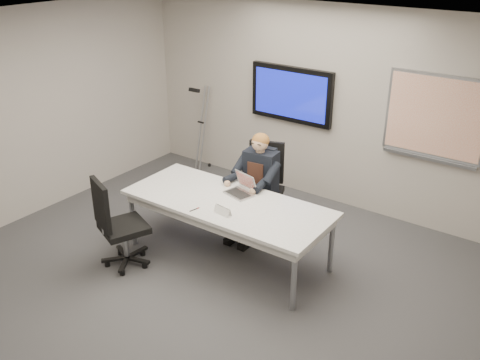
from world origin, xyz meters
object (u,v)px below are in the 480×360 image
Objects in this scene: conference_table at (228,208)px; laptop at (242,188)px; office_chair_far at (263,202)px; office_chair_near at (121,239)px; seated_person at (253,197)px.

conference_table is 6.51× the size of laptop.
laptop is at bearing 88.21° from conference_table.
office_chair_near is at bearing -135.68° from office_chair_far.
seated_person is at bearing 115.59° from laptop.
office_chair_far is 0.32m from seated_person.
office_chair_near is 0.83× the size of seated_person.
seated_person is at bearing -106.50° from office_chair_far.
office_chair_near reaches higher than laptop.
office_chair_far is 3.01× the size of laptop.
office_chair_near is at bearing -137.11° from conference_table.
conference_table is 0.63m from seated_person.
laptop is at bearing -102.01° from office_chair_far.
conference_table is at bearing -77.12° from laptop.
office_chair_far is at bearing -93.25° from office_chair_near.
seated_person reaches higher than conference_table.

